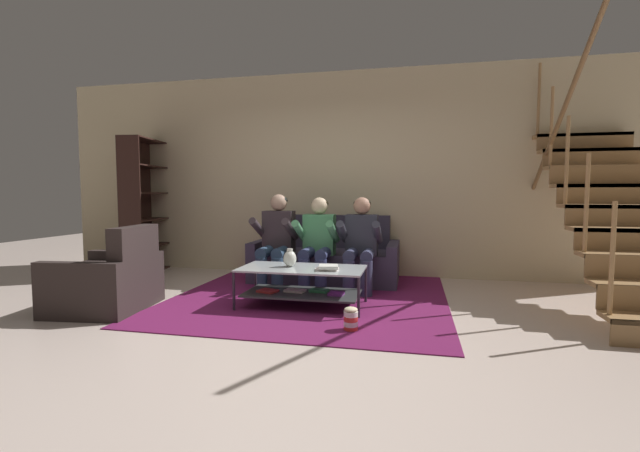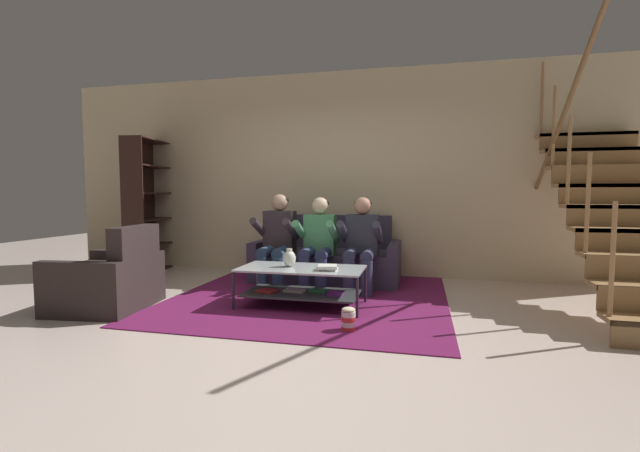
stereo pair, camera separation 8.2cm
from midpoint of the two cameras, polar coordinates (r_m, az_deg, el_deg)
The scene contains 14 objects.
ground at distance 4.05m, azimuth -6.04°, elevation -12.50°, with size 16.80×16.80×0.00m, color beige.
back_partition at distance 6.26m, azimuth 1.02°, elevation 6.89°, with size 8.40×0.12×2.90m, color beige.
staircase_run at distance 5.33m, azimuth 33.89°, elevation 3.70°, with size 1.07×2.81×3.05m.
couch at distance 5.79m, azimuth 0.46°, elevation -4.50°, with size 1.92×0.92×0.87m.
person_seated_left at distance 5.36m, azimuth -6.28°, elevation -1.47°, with size 0.50×0.58×1.16m.
person_seated_middle at distance 5.22m, azimuth -0.78°, elevation -1.80°, with size 0.50×0.58×1.12m.
person_seated_right at distance 5.12m, azimuth 4.98°, elevation -1.91°, with size 0.50×0.58×1.13m.
coffee_table at distance 4.45m, azimuth -2.91°, elevation -7.33°, with size 1.28×0.63×0.41m.
area_rug at distance 5.05m, azimuth -1.35°, elevation -9.00°, with size 3.00×3.34×0.01m.
vase at distance 4.48m, azimuth -4.57°, elevation -4.31°, with size 0.14×0.14×0.19m.
book_stack at distance 4.27m, azimuth 0.52°, elevation -5.56°, with size 0.23×0.21×0.05m.
bookshelf at distance 6.92m, azimuth -22.74°, elevation 1.54°, with size 0.49×1.18×1.97m.
armchair at distance 4.87m, azimuth -26.87°, elevation -6.65°, with size 0.92×1.00×0.85m.
popcorn_tub at distance 3.74m, azimuth 3.49°, elevation -12.27°, with size 0.12×0.12×0.21m.
Camera 1 is at (1.19, -3.68, 1.17)m, focal length 24.00 mm.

